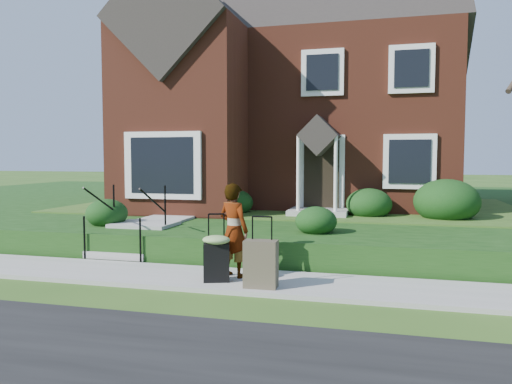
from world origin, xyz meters
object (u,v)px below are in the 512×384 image
(suitcase_olive, at_px, (261,264))
(front_steps, at_px, (135,234))
(suitcase_black, at_px, (216,255))
(woman, at_px, (234,230))

(suitcase_olive, bearing_deg, front_steps, 144.85)
(front_steps, distance_m, suitcase_olive, 4.22)
(suitcase_black, bearing_deg, front_steps, 122.85)
(woman, bearing_deg, suitcase_olive, 159.91)
(woman, distance_m, suitcase_black, 0.60)
(suitcase_black, xyz_separation_m, suitcase_olive, (0.84, -0.19, -0.06))
(front_steps, xyz_separation_m, suitcase_black, (2.69, -2.14, 0.06))
(front_steps, xyz_separation_m, suitcase_olive, (3.53, -2.32, -0.00))
(front_steps, height_order, suitcase_black, front_steps)
(woman, height_order, suitcase_black, woman)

